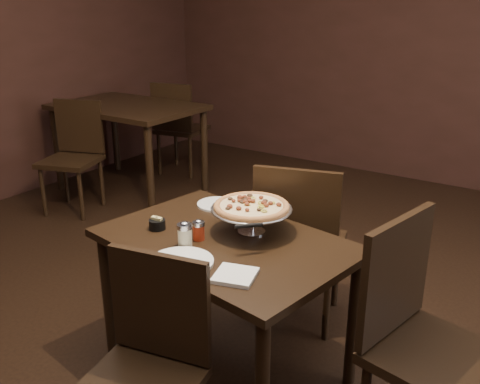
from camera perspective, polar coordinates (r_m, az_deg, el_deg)
The scene contains 16 objects.
room at distance 2.30m, azimuth -1.80°, elevation 11.37°, with size 6.04×7.04×2.84m.
dining_table at distance 2.49m, azimuth -1.61°, elevation -6.95°, with size 1.24×0.93×0.71m.
background_table at distance 5.10m, azimuth -11.86°, elevation 7.90°, with size 1.32×0.88×0.82m.
pizza_stand at distance 2.47m, azimuth 1.23°, elevation -1.58°, with size 0.38×0.38×0.16m.
parmesan_shaker at distance 2.38m, azimuth -5.91°, elevation -4.51°, with size 0.07×0.07×0.12m.
pepper_flake_shaker at distance 2.43m, azimuth -4.44°, elevation -4.08°, with size 0.06×0.06×0.10m.
packet_caddy at distance 2.57m, azimuth -8.83°, elevation -3.39°, with size 0.08×0.08×0.06m.
napkin_stack at distance 2.13m, azimuth -0.51°, elevation -8.89°, with size 0.16×0.16×0.02m, color white.
plate_left at distance 2.84m, azimuth -2.46°, elevation -1.31°, with size 0.21×0.21×0.01m, color white.
plate_near at distance 2.24m, azimuth -6.33°, elevation -7.44°, with size 0.27×0.27×0.01m, color white.
serving_spatula at distance 2.27m, azimuth 0.93°, elevation -3.66°, with size 0.16×0.16×0.02m.
chair_far at distance 2.91m, azimuth 6.35°, elevation -5.05°, with size 0.55×0.55×0.96m.
chair_near at distance 2.09m, azimuth -9.98°, elevation -17.66°, with size 0.48×0.48×0.88m.
chair_side at distance 2.22m, azimuth 18.75°, elevation -14.20°, with size 0.54×0.54×0.98m.
bg_chair_far at distance 5.56m, azimuth -6.59°, elevation 7.14°, with size 0.53×0.53×0.96m.
bg_chair_near at distance 4.79m, azimuth -17.29°, elevation 4.13°, with size 0.56×0.56×0.94m.
Camera 1 is at (1.38, -1.82, 1.74)m, focal length 40.00 mm.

